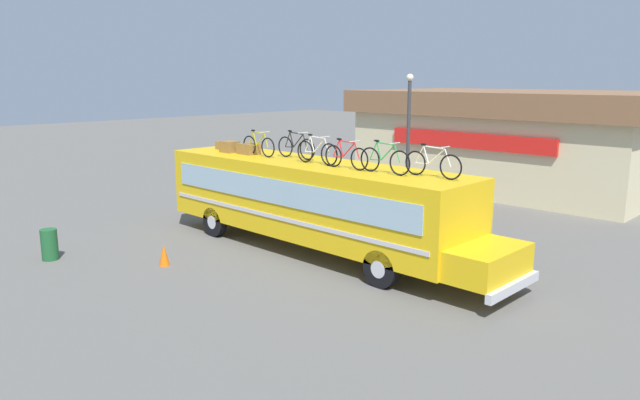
{
  "coord_description": "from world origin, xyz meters",
  "views": [
    {
      "loc": [
        12.99,
        -12.79,
        5.4
      ],
      "look_at": [
        0.49,
        0.0,
        1.69
      ],
      "focal_mm": 33.15,
      "sensor_mm": 36.0,
      "label": 1
    }
  ],
  "objects_px": {
    "bus": "(314,200)",
    "rooftop_bicycle_4": "(346,156)",
    "rooftop_bicycle_3": "(317,152)",
    "luggage_bag_2": "(230,147)",
    "rooftop_bicycle_6": "(433,164)",
    "rooftop_bicycle_1": "(258,145)",
    "rooftop_bicycle_5": "(384,160)",
    "street_lamp": "(408,135)",
    "luggage_bag_3": "(249,149)",
    "rooftop_bicycle_2": "(296,147)",
    "traffic_cone": "(164,255)",
    "trash_bin": "(49,244)",
    "luggage_bag_1": "(225,145)"
  },
  "relations": [
    {
      "from": "traffic_cone",
      "to": "street_lamp",
      "type": "distance_m",
      "value": 10.92
    },
    {
      "from": "luggage_bag_2",
      "to": "rooftop_bicycle_4",
      "type": "height_order",
      "value": "rooftop_bicycle_4"
    },
    {
      "from": "luggage_bag_3",
      "to": "rooftop_bicycle_4",
      "type": "relative_size",
      "value": 0.42
    },
    {
      "from": "luggage_bag_3",
      "to": "rooftop_bicycle_2",
      "type": "bearing_deg",
      "value": 10.73
    },
    {
      "from": "rooftop_bicycle_6",
      "to": "trash_bin",
      "type": "distance_m",
      "value": 11.59
    },
    {
      "from": "luggage_bag_2",
      "to": "rooftop_bicycle_3",
      "type": "xyz_separation_m",
      "value": [
        4.22,
        0.09,
        0.18
      ]
    },
    {
      "from": "rooftop_bicycle_4",
      "to": "rooftop_bicycle_5",
      "type": "height_order",
      "value": "rooftop_bicycle_5"
    },
    {
      "from": "luggage_bag_2",
      "to": "rooftop_bicycle_1",
      "type": "distance_m",
      "value": 1.52
    },
    {
      "from": "rooftop_bicycle_3",
      "to": "rooftop_bicycle_6",
      "type": "relative_size",
      "value": 0.97
    },
    {
      "from": "street_lamp",
      "to": "rooftop_bicycle_1",
      "type": "bearing_deg",
      "value": -101.72
    },
    {
      "from": "rooftop_bicycle_3",
      "to": "rooftop_bicycle_4",
      "type": "distance_m",
      "value": 1.26
    },
    {
      "from": "traffic_cone",
      "to": "street_lamp",
      "type": "relative_size",
      "value": 0.12
    },
    {
      "from": "rooftop_bicycle_2",
      "to": "rooftop_bicycle_5",
      "type": "height_order",
      "value": "same"
    },
    {
      "from": "bus",
      "to": "rooftop_bicycle_4",
      "type": "relative_size",
      "value": 7.69
    },
    {
      "from": "rooftop_bicycle_1",
      "to": "rooftop_bicycle_4",
      "type": "xyz_separation_m",
      "value": [
        3.97,
        -0.05,
        -0.0
      ]
    },
    {
      "from": "bus",
      "to": "rooftop_bicycle_4",
      "type": "bearing_deg",
      "value": -8.78
    },
    {
      "from": "rooftop_bicycle_4",
      "to": "traffic_cone",
      "type": "relative_size",
      "value": 2.54
    },
    {
      "from": "trash_bin",
      "to": "traffic_cone",
      "type": "xyz_separation_m",
      "value": [
        2.97,
        2.11,
        -0.15
      ]
    },
    {
      "from": "rooftop_bicycle_4",
      "to": "luggage_bag_1",
      "type": "bearing_deg",
      "value": 176.21
    },
    {
      "from": "bus",
      "to": "rooftop_bicycle_6",
      "type": "relative_size",
      "value": 7.23
    },
    {
      "from": "bus",
      "to": "traffic_cone",
      "type": "relative_size",
      "value": 19.54
    },
    {
      "from": "rooftop_bicycle_3",
      "to": "rooftop_bicycle_4",
      "type": "bearing_deg",
      "value": -3.8
    },
    {
      "from": "rooftop_bicycle_5",
      "to": "street_lamp",
      "type": "relative_size",
      "value": 0.31
    },
    {
      "from": "street_lamp",
      "to": "rooftop_bicycle_6",
      "type": "bearing_deg",
      "value": -49.54
    },
    {
      "from": "bus",
      "to": "luggage_bag_1",
      "type": "height_order",
      "value": "luggage_bag_1"
    },
    {
      "from": "rooftop_bicycle_6",
      "to": "street_lamp",
      "type": "xyz_separation_m",
      "value": [
        -5.24,
        6.15,
        -0.04
      ]
    },
    {
      "from": "rooftop_bicycle_4",
      "to": "trash_bin",
      "type": "relative_size",
      "value": 1.74
    },
    {
      "from": "rooftop_bicycle_6",
      "to": "trash_bin",
      "type": "xyz_separation_m",
      "value": [
        -9.23,
        -6.45,
        -2.73
      ]
    },
    {
      "from": "luggage_bag_2",
      "to": "luggage_bag_3",
      "type": "distance_m",
      "value": 0.89
    },
    {
      "from": "luggage_bag_2",
      "to": "rooftop_bicycle_6",
      "type": "bearing_deg",
      "value": 3.25
    },
    {
      "from": "traffic_cone",
      "to": "rooftop_bicycle_3",
      "type": "bearing_deg",
      "value": 59.31
    },
    {
      "from": "luggage_bag_3",
      "to": "rooftop_bicycle_5",
      "type": "bearing_deg",
      "value": -0.55
    },
    {
      "from": "street_lamp",
      "to": "luggage_bag_1",
      "type": "bearing_deg",
      "value": -121.16
    },
    {
      "from": "rooftop_bicycle_1",
      "to": "traffic_cone",
      "type": "bearing_deg",
      "value": -85.0
    },
    {
      "from": "street_lamp",
      "to": "rooftop_bicycle_3",
      "type": "bearing_deg",
      "value": -78.31
    },
    {
      "from": "luggage_bag_1",
      "to": "rooftop_bicycle_6",
      "type": "bearing_deg",
      "value": 0.2
    },
    {
      "from": "luggage_bag_2",
      "to": "rooftop_bicycle_4",
      "type": "xyz_separation_m",
      "value": [
        5.48,
        0.01,
        0.17
      ]
    },
    {
      "from": "traffic_cone",
      "to": "rooftop_bicycle_1",
      "type": "bearing_deg",
      "value": 95.0
    },
    {
      "from": "luggage_bag_1",
      "to": "rooftop_bicycle_6",
      "type": "relative_size",
      "value": 0.28
    },
    {
      "from": "rooftop_bicycle_6",
      "to": "street_lamp",
      "type": "height_order",
      "value": "street_lamp"
    },
    {
      "from": "street_lamp",
      "to": "rooftop_bicycle_2",
      "type": "bearing_deg",
      "value": -90.22
    },
    {
      "from": "trash_bin",
      "to": "rooftop_bicycle_3",
      "type": "bearing_deg",
      "value": 48.75
    },
    {
      "from": "luggage_bag_3",
      "to": "trash_bin",
      "type": "xyz_separation_m",
      "value": [
        -2.0,
        -6.14,
        -2.54
      ]
    },
    {
      "from": "luggage_bag_1",
      "to": "street_lamp",
      "type": "bearing_deg",
      "value": 58.84
    },
    {
      "from": "rooftop_bicycle_1",
      "to": "rooftop_bicycle_6",
      "type": "relative_size",
      "value": 0.92
    },
    {
      "from": "rooftop_bicycle_3",
      "to": "rooftop_bicycle_5",
      "type": "relative_size",
      "value": 0.99
    },
    {
      "from": "luggage_bag_2",
      "to": "rooftop_bicycle_4",
      "type": "relative_size",
      "value": 0.35
    },
    {
      "from": "rooftop_bicycle_2",
      "to": "rooftop_bicycle_3",
      "type": "bearing_deg",
      "value": -17.37
    },
    {
      "from": "luggage_bag_2",
      "to": "rooftop_bicycle_3",
      "type": "distance_m",
      "value": 4.22
    },
    {
      "from": "rooftop_bicycle_5",
      "to": "street_lamp",
      "type": "bearing_deg",
      "value": 121.16
    }
  ]
}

